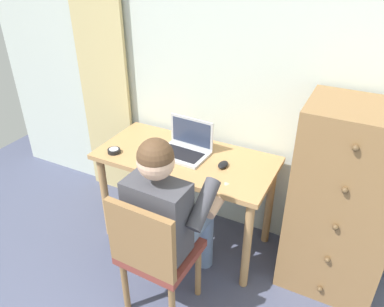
{
  "coord_description": "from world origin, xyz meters",
  "views": [
    {
      "loc": [
        0.73,
        -0.16,
        2.09
      ],
      "look_at": [
        -0.23,
        1.73,
        0.85
      ],
      "focal_mm": 35.14,
      "sensor_mm": 36.0,
      "label": 1
    }
  ],
  "objects_px": {
    "dresser": "(342,203)",
    "chair": "(154,252)",
    "computer_mouse": "(223,165)",
    "desk_clock": "(114,151)",
    "laptop": "(186,146)",
    "desk": "(186,169)",
    "person_seated": "(170,210)"
  },
  "relations": [
    {
      "from": "dresser",
      "to": "chair",
      "type": "relative_size",
      "value": 1.46
    },
    {
      "from": "computer_mouse",
      "to": "dresser",
      "type": "bearing_deg",
      "value": 7.96
    },
    {
      "from": "dresser",
      "to": "desk_clock",
      "type": "relative_size",
      "value": 14.38
    },
    {
      "from": "chair",
      "to": "laptop",
      "type": "relative_size",
      "value": 2.5
    },
    {
      "from": "desk",
      "to": "dresser",
      "type": "height_order",
      "value": "dresser"
    },
    {
      "from": "desk",
      "to": "dresser",
      "type": "relative_size",
      "value": 0.97
    },
    {
      "from": "desk",
      "to": "desk_clock",
      "type": "height_order",
      "value": "desk_clock"
    },
    {
      "from": "person_seated",
      "to": "dresser",
      "type": "bearing_deg",
      "value": 32.56
    },
    {
      "from": "person_seated",
      "to": "desk_clock",
      "type": "height_order",
      "value": "person_seated"
    },
    {
      "from": "desk",
      "to": "desk_clock",
      "type": "distance_m",
      "value": 0.53
    },
    {
      "from": "computer_mouse",
      "to": "desk_clock",
      "type": "height_order",
      "value": "computer_mouse"
    },
    {
      "from": "computer_mouse",
      "to": "desk_clock",
      "type": "distance_m",
      "value": 0.78
    },
    {
      "from": "desk",
      "to": "computer_mouse",
      "type": "height_order",
      "value": "computer_mouse"
    },
    {
      "from": "person_seated",
      "to": "computer_mouse",
      "type": "height_order",
      "value": "person_seated"
    },
    {
      "from": "dresser",
      "to": "person_seated",
      "type": "height_order",
      "value": "dresser"
    },
    {
      "from": "desk",
      "to": "person_seated",
      "type": "xyz_separation_m",
      "value": [
        0.15,
        -0.5,
        0.05
      ]
    },
    {
      "from": "person_seated",
      "to": "desk_clock",
      "type": "relative_size",
      "value": 13.38
    },
    {
      "from": "dresser",
      "to": "desk",
      "type": "bearing_deg",
      "value": -175.72
    },
    {
      "from": "dresser",
      "to": "desk_clock",
      "type": "bearing_deg",
      "value": -170.07
    },
    {
      "from": "dresser",
      "to": "desk_clock",
      "type": "height_order",
      "value": "dresser"
    },
    {
      "from": "computer_mouse",
      "to": "laptop",
      "type": "bearing_deg",
      "value": 172.03
    },
    {
      "from": "chair",
      "to": "computer_mouse",
      "type": "height_order",
      "value": "chair"
    },
    {
      "from": "dresser",
      "to": "computer_mouse",
      "type": "distance_m",
      "value": 0.78
    },
    {
      "from": "person_seated",
      "to": "computer_mouse",
      "type": "xyz_separation_m",
      "value": [
        0.13,
        0.49,
        0.08
      ]
    },
    {
      "from": "person_seated",
      "to": "computer_mouse",
      "type": "relative_size",
      "value": 12.04
    },
    {
      "from": "dresser",
      "to": "chair",
      "type": "distance_m",
      "value": 1.19
    },
    {
      "from": "dresser",
      "to": "person_seated",
      "type": "bearing_deg",
      "value": -147.44
    },
    {
      "from": "person_seated",
      "to": "desk_clock",
      "type": "xyz_separation_m",
      "value": [
        -0.63,
        0.31,
        0.08
      ]
    },
    {
      "from": "laptop",
      "to": "desk_clock",
      "type": "height_order",
      "value": "laptop"
    },
    {
      "from": "computer_mouse",
      "to": "chair",
      "type": "bearing_deg",
      "value": -100.38
    },
    {
      "from": "laptop",
      "to": "computer_mouse",
      "type": "xyz_separation_m",
      "value": [
        0.31,
        -0.05,
        -0.04
      ]
    },
    {
      "from": "chair",
      "to": "desk_clock",
      "type": "relative_size",
      "value": 9.85
    }
  ]
}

